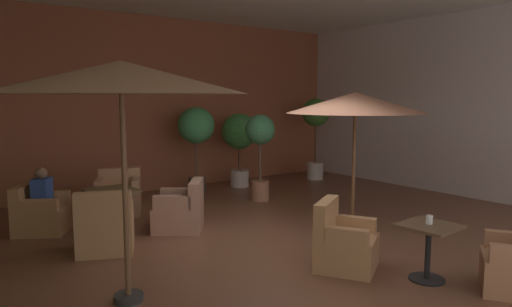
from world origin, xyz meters
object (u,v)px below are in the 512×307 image
at_px(armchair_front_right_west, 41,214).
at_px(patio_umbrella_center_beige, 121,78).
at_px(cafe_table_front_right, 112,198).
at_px(potted_tree_mid_right, 316,123).
at_px(potted_tree_mid_left, 239,137).
at_px(armchair_front_right_north, 106,229).
at_px(potted_tree_left_corner, 196,131).
at_px(potted_tree_right_corner, 260,142).
at_px(patio_umbrella_tall_red, 355,103).
at_px(patron_blue_shirt, 42,190).
at_px(armchair_front_left_east, 344,244).
at_px(cafe_table_front_left, 428,242).
at_px(armchair_front_right_east, 181,211).
at_px(iced_drink_cup, 429,220).
at_px(armchair_front_right_south, 119,197).

distance_m(armchair_front_right_west, patio_umbrella_center_beige, 4.02).
xyz_separation_m(cafe_table_front_right, potted_tree_mid_right, (6.15, 1.60, 1.00)).
bearing_deg(potted_tree_mid_left, armchair_front_right_north, -145.34).
xyz_separation_m(cafe_table_front_right, potted_tree_left_corner, (2.60, 1.79, 0.92)).
bearing_deg(potted_tree_left_corner, potted_tree_right_corner, -61.88).
bearing_deg(patio_umbrella_tall_red, patron_blue_shirt, 149.77).
distance_m(armchair_front_left_east, cafe_table_front_right, 3.98).
bearing_deg(cafe_table_front_left, patio_umbrella_tall_red, 62.40).
relative_size(cafe_table_front_left, armchair_front_right_north, 0.70).
relative_size(cafe_table_front_left, armchair_front_left_east, 0.69).
height_order(armchair_front_left_east, armchair_front_right_north, armchair_front_right_north).
bearing_deg(armchair_front_left_east, armchair_front_right_east, 107.57).
bearing_deg(cafe_table_front_left, iced_drink_cup, 34.71).
height_order(cafe_table_front_left, armchair_front_right_north, armchair_front_right_north).
distance_m(patio_umbrella_tall_red, potted_tree_right_corner, 2.61).
distance_m(armchair_front_right_east, patron_blue_shirt, 2.30).
distance_m(potted_tree_mid_left, iced_drink_cup, 6.52).
xyz_separation_m(cafe_table_front_left, patio_umbrella_center_beige, (-3.17, 1.57, 1.93)).
relative_size(cafe_table_front_left, iced_drink_cup, 6.31).
distance_m(armchair_front_right_west, patio_umbrella_tall_red, 5.61).
height_order(potted_tree_mid_left, potted_tree_right_corner, potted_tree_right_corner).
bearing_deg(potted_tree_mid_left, potted_tree_mid_right, -8.62).
bearing_deg(armchair_front_right_south, cafe_table_front_right, -115.16).
distance_m(armchair_front_right_east, patio_umbrella_center_beige, 3.48).
xyz_separation_m(armchair_front_right_north, armchair_front_right_east, (1.40, 0.39, -0.02)).
bearing_deg(patio_umbrella_center_beige, potted_tree_mid_right, 32.59).
xyz_separation_m(armchair_front_right_west, iced_drink_cup, (3.41, -4.96, 0.45)).
bearing_deg(armchair_front_right_west, patron_blue_shirt, -29.99).
height_order(potted_tree_mid_left, patron_blue_shirt, potted_tree_mid_left).
distance_m(cafe_table_front_left, patio_umbrella_center_beige, 4.03).
xyz_separation_m(patio_umbrella_tall_red, patio_umbrella_center_beige, (-4.38, -0.74, 0.29)).
bearing_deg(armchair_front_right_south, potted_tree_right_corner, -13.35).
relative_size(cafe_table_front_left, cafe_table_front_right, 0.88).
xyz_separation_m(armchair_front_right_north, armchair_front_right_south, (0.94, 2.10, -0.02)).
height_order(armchair_front_right_east, armchair_front_right_west, armchair_front_right_east).
relative_size(armchair_front_right_north, patio_umbrella_tall_red, 0.41).
height_order(cafe_table_front_right, potted_tree_mid_left, potted_tree_mid_left).
bearing_deg(patron_blue_shirt, potted_tree_mid_right, 8.37).
height_order(cafe_table_front_left, patron_blue_shirt, patron_blue_shirt).
relative_size(cafe_table_front_left, potted_tree_right_corner, 0.37).
bearing_deg(patron_blue_shirt, iced_drink_cup, -55.71).
height_order(armchair_front_right_west, iced_drink_cup, iced_drink_cup).
bearing_deg(potted_tree_mid_right, potted_tree_right_corner, -156.00).
height_order(cafe_table_front_left, potted_tree_mid_right, potted_tree_mid_right).
bearing_deg(potted_tree_left_corner, patio_umbrella_center_beige, -126.24).
height_order(armchair_front_right_north, potted_tree_right_corner, potted_tree_right_corner).
height_order(armchair_front_right_north, armchair_front_right_west, armchair_front_right_north).
xyz_separation_m(armchair_front_left_east, patio_umbrella_center_beige, (-2.64, 0.69, 2.09)).
relative_size(armchair_front_left_east, patio_umbrella_center_beige, 0.38).
bearing_deg(armchair_front_left_east, armchair_front_right_north, 133.07).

